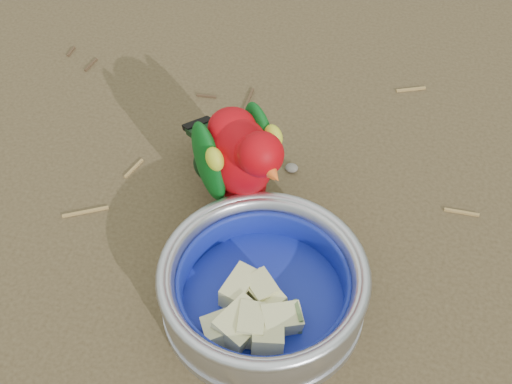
% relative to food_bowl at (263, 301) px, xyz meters
% --- Properties ---
extents(ground, '(60.00, 60.00, 0.00)m').
position_rel_food_bowl_xyz_m(ground, '(-0.03, -0.07, -0.01)').
color(ground, '#4F4028').
extents(food_bowl, '(0.20, 0.20, 0.02)m').
position_rel_food_bowl_xyz_m(food_bowl, '(0.00, 0.00, 0.00)').
color(food_bowl, '#B2B2BA').
rests_on(food_bowl, ground).
extents(bowl_wall, '(0.20, 0.20, 0.04)m').
position_rel_food_bowl_xyz_m(bowl_wall, '(0.00, 0.00, 0.03)').
color(bowl_wall, '#B2B2BA').
rests_on(bowl_wall, food_bowl).
extents(fruit_wedges, '(0.12, 0.12, 0.03)m').
position_rel_food_bowl_xyz_m(fruit_wedges, '(-0.00, 0.00, 0.02)').
color(fruit_wedges, beige).
rests_on(fruit_wedges, food_bowl).
extents(lory_parrot, '(0.18, 0.19, 0.14)m').
position_rel_food_bowl_xyz_m(lory_parrot, '(-0.05, 0.12, 0.06)').
color(lory_parrot, '#AF040B').
rests_on(lory_parrot, ground).
extents(ground_debris, '(0.90, 0.80, 0.01)m').
position_rel_food_bowl_xyz_m(ground_debris, '(-0.02, -0.03, -0.01)').
color(ground_debris, '#A37F45').
rests_on(ground_debris, ground).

